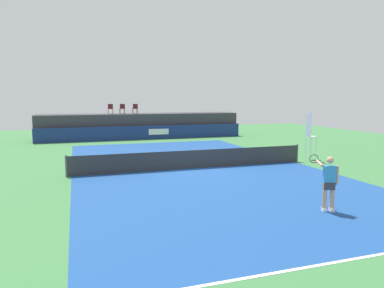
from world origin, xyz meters
The scene contains 14 objects.
ground_plane centered at (0.00, 3.00, 0.00)m, with size 48.00×48.00×0.00m, color #3D7A42.
court_inner centered at (0.00, 0.00, 0.00)m, with size 12.00×22.00×0.00m, color #1C478C.
line_near_baseline centered at (0.00, -10.95, 0.01)m, with size 12.00×0.10×0.00m, color white.
sponsor_wall centered at (0.01, 13.50, 0.60)m, with size 18.00×0.22×1.20m.
spectator_platform centered at (0.00, 15.30, 1.10)m, with size 18.00×2.80×2.20m, color #38383D.
spectator_chair_far_left centered at (-2.69, 15.33, 2.69)m, with size 0.47×0.47×0.89m.
spectator_chair_left centered at (-1.65, 15.39, 2.69)m, with size 0.45×0.45×0.89m.
spectator_chair_center centered at (-0.55, 14.96, 2.69)m, with size 0.46×0.46×0.89m.
umpire_chair centered at (7.00, 0.00, 1.59)m, with size 0.45×0.45×2.76m.
tennis_net centered at (0.00, 0.00, 0.47)m, with size 12.40×0.02×0.95m, color #2D2D2D.
net_post_near centered at (-6.20, 0.00, 0.50)m, with size 0.10×0.10×1.00m, color #4C4C51.
net_post_far centered at (6.20, 0.00, 0.50)m, with size 0.10×0.10×1.00m, color #4C4C51.
tennis_player centered at (1.85, -7.90, 0.96)m, with size 0.58×1.26×1.77m.
tennis_ball centered at (-0.91, 3.28, 0.04)m, with size 0.07×0.07×0.07m, color #D8EA33.
Camera 1 is at (-5.73, -16.96, 3.60)m, focal length 33.04 mm.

